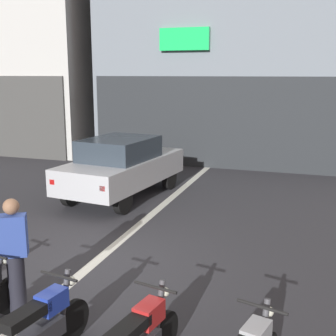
# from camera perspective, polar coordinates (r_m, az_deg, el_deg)

# --- Properties ---
(ground_plane) EXTENTS (120.00, 120.00, 0.00)m
(ground_plane) POSITION_cam_1_polar(r_m,az_deg,el_deg) (8.12, -9.81, -12.20)
(ground_plane) COLOR #333338
(lane_centre_line) EXTENTS (0.20, 18.00, 0.01)m
(lane_centre_line) POSITION_cam_1_polar(r_m,az_deg,el_deg) (13.40, 2.40, -2.21)
(lane_centre_line) COLOR silver
(lane_centre_line) RESTS_ON ground
(building_mid_block) EXTENTS (10.10, 9.11, 11.65)m
(building_mid_block) POSITION_cam_1_polar(r_m,az_deg,el_deg) (20.08, 10.23, 19.08)
(building_mid_block) COLOR gray
(building_mid_block) RESTS_ON ground
(car_silver_crossing_near) EXTENTS (2.24, 4.28, 1.64)m
(car_silver_crossing_near) POSITION_cam_1_polar(r_m,az_deg,el_deg) (11.97, -5.92, 0.33)
(car_silver_crossing_near) COLOR black
(car_silver_crossing_near) RESTS_ON ground
(motorcycle_blue_row_centre) EXTENTS (0.55, 1.66, 0.98)m
(motorcycle_blue_row_centre) POSITION_cam_1_polar(r_m,az_deg,el_deg) (5.61, -15.94, -19.07)
(motorcycle_blue_row_centre) COLOR black
(motorcycle_blue_row_centre) RESTS_ON ground
(person_by_motorcycles) EXTENTS (0.42, 0.37, 1.67)m
(person_by_motorcycles) POSITION_cam_1_polar(r_m,az_deg,el_deg) (6.58, -19.06, -10.58)
(person_by_motorcycles) COLOR #23232D
(person_by_motorcycles) RESTS_ON ground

